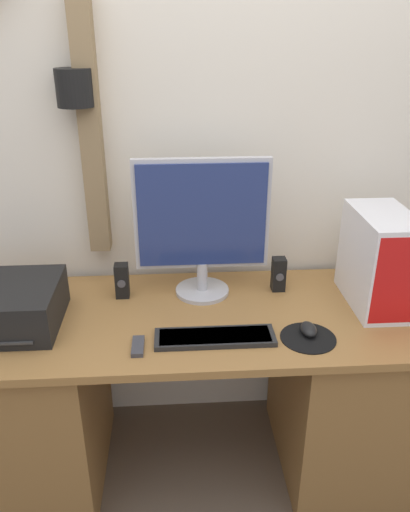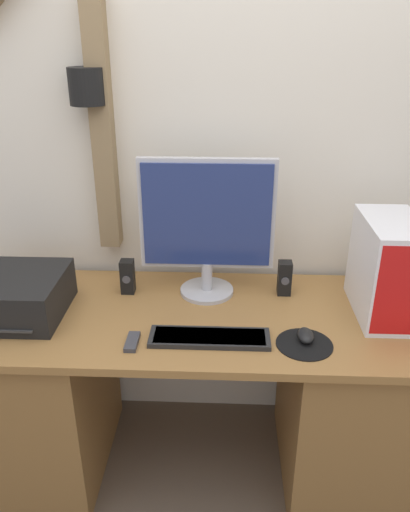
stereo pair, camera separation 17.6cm
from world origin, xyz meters
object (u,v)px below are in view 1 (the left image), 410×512
Objects in this scene: keyboard at (215,337)px; mouse at (309,329)px; speaker_right at (279,274)px; speaker_left at (122,281)px; computer_tower at (380,260)px; printer at (6,306)px; remote_control at (138,346)px; monitor at (202,222)px.

mouse is at bearing 1.72° from keyboard.
speaker_right is at bearing 97.10° from mouse.
keyboard is 0.48m from speaker_left.
speaker_right is at bearing 50.06° from keyboard.
keyboard is at bearing -178.28° from mouse.
printer is (-1.37, -0.07, -0.11)m from computer_tower.
speaker_right is at bearing 159.71° from computer_tower.
speaker_left reaches higher than remote_control.
computer_tower is at bearing -20.29° from speaker_right.
printer reaches higher than remote_control.
remote_control is (-0.26, -0.03, -0.00)m from keyboard.
computer_tower is 0.98× the size of printer.
mouse is 0.63× the size of speaker_left.
speaker_left is (-0.98, 0.11, -0.11)m from computer_tower.
remote_control is at bearing -172.64° from keyboard.
printer is at bearing 172.73° from mouse.
monitor is at bearing 57.57° from remote_control.
computer_tower is at bearing -6.71° from speaker_left.
printer is (-1.06, 0.14, 0.05)m from mouse.
keyboard is at bearing -11.21° from printer.
remote_control is at bearing -122.43° from monitor.
mouse is 1.07m from printer.
computer_tower is (0.66, -0.13, -0.12)m from monitor.
speaker_left is (0.39, 0.18, -0.01)m from printer.
printer is (-0.73, 0.15, 0.07)m from keyboard.
speaker_right is 0.67m from remote_control.
speaker_left and speaker_right have the same top height.
computer_tower is 0.95m from remote_control.
printer is at bearing -155.18° from speaker_left.
speaker_left is at bearing -177.46° from monitor.
speaker_left is 0.63m from speaker_right.
keyboard is at bearing -161.56° from computer_tower.
speaker_right is (0.63, 0.01, 0.00)m from speaker_left.
computer_tower reaches higher than printer.
mouse is 0.59m from remote_control.
speaker_right is at bearing 1.34° from speaker_left.
remote_control is at bearing -77.66° from speaker_left.
mouse is at bearing 4.23° from remote_control.
mouse reaches higher than keyboard.
speaker_left is (-0.34, 0.33, 0.06)m from keyboard.
remote_control is (0.08, -0.36, -0.06)m from speaker_left.
remote_control is (-0.24, -0.37, -0.29)m from monitor.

